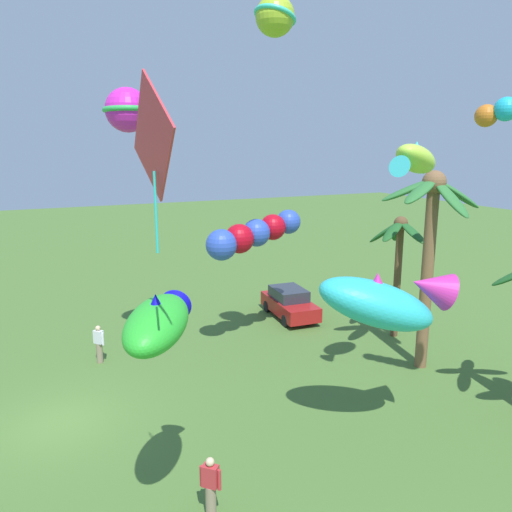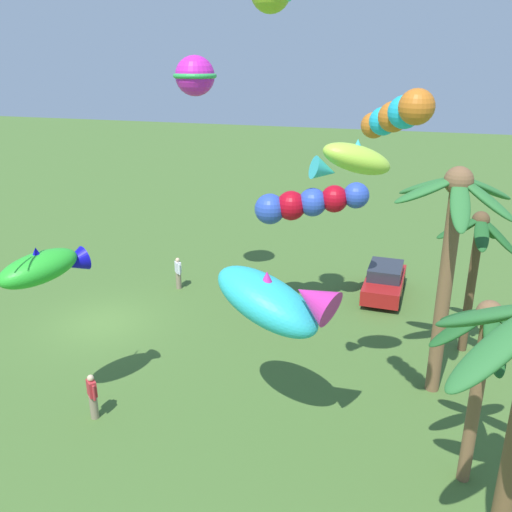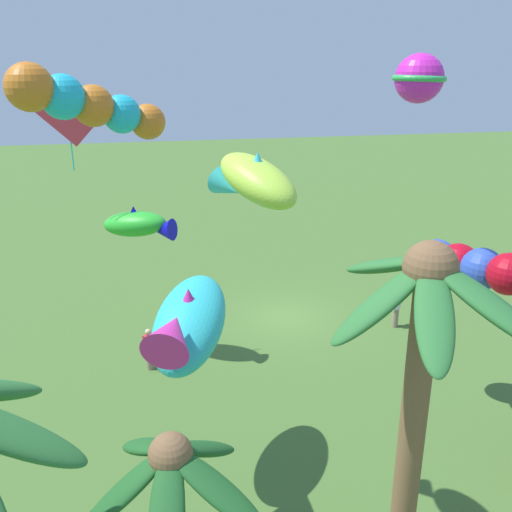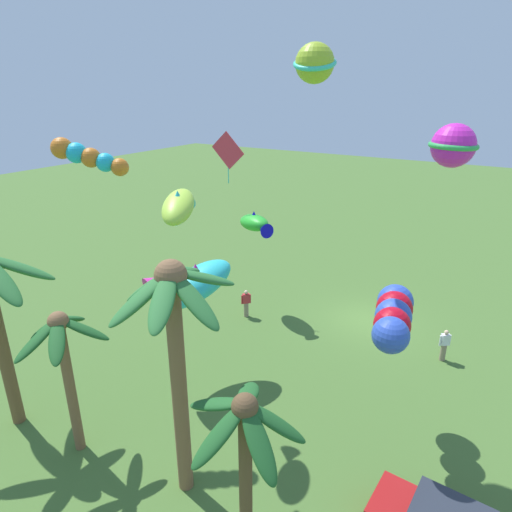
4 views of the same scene
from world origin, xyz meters
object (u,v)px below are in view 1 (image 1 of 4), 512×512
at_px(parked_car_0, 289,303).
at_px(kite_ball_0, 127,110).
at_px(spectator_1, 211,487).
at_px(palm_tree_0, 400,247).
at_px(kite_fish_1, 384,301).
at_px(kite_ball_2, 275,16).
at_px(kite_fish_4, 414,160).
at_px(kite_diamond_5, 153,141).
at_px(kite_tube_7, 252,234).
at_px(kite_fish_3, 159,321).
at_px(spectator_0, 99,344).
at_px(palm_tree_3, 431,225).

xyz_separation_m(parked_car_0, kite_ball_0, (2.41, -8.20, 9.24)).
xyz_separation_m(spectator_1, kite_ball_0, (-9.42, 0.30, 9.18)).
bearing_deg(palm_tree_0, spectator_1, -57.44).
xyz_separation_m(kite_fish_1, kite_ball_2, (-4.57, -1.24, 8.32)).
relative_size(kite_fish_4, kite_diamond_5, 0.91).
bearing_deg(palm_tree_0, kite_ball_2, -74.98).
bearing_deg(kite_ball_2, kite_tube_7, 167.63).
relative_size(kite_ball_0, kite_diamond_5, 0.73).
bearing_deg(kite_fish_3, kite_fish_4, 104.75).
height_order(spectator_0, kite_tube_7, kite_tube_7).
height_order(spectator_0, kite_ball_2, kite_ball_2).
relative_size(parked_car_0, kite_fish_4, 1.59).
xyz_separation_m(spectator_1, kite_fish_1, (-0.94, 5.61, 3.61)).
height_order(palm_tree_0, parked_car_0, palm_tree_0).
relative_size(palm_tree_0, parked_car_0, 1.41).
xyz_separation_m(parked_car_0, spectator_0, (1.67, -9.71, 0.06)).
height_order(palm_tree_0, spectator_0, palm_tree_0).
height_order(parked_car_0, kite_fish_4, kite_fish_4).
bearing_deg(parked_car_0, palm_tree_3, 15.27).
height_order(kite_ball_0, kite_diamond_5, kite_ball_0).
xyz_separation_m(kite_ball_0, kite_fish_3, (9.48, -1.36, -4.84)).
bearing_deg(palm_tree_3, spectator_0, -116.00).
height_order(kite_fish_3, kite_diamond_5, kite_diamond_5).
distance_m(palm_tree_0, palm_tree_3, 3.60).
bearing_deg(kite_ball_2, parked_car_0, 146.88).
relative_size(palm_tree_0, kite_fish_3, 1.96).
bearing_deg(palm_tree_0, spectator_0, -101.74).
relative_size(spectator_0, kite_ball_2, 0.92).
distance_m(spectator_1, kite_fish_3, 4.46).
bearing_deg(palm_tree_3, kite_diamond_5, -61.61).
bearing_deg(kite_diamond_5, spectator_0, 178.67).
height_order(parked_car_0, spectator_0, spectator_0).
xyz_separation_m(spectator_1, kite_fish_4, (-2.20, 7.49, 7.47)).
relative_size(kite_fish_1, kite_fish_3, 1.50).
relative_size(kite_ball_2, kite_tube_7, 0.37).
xyz_separation_m(palm_tree_0, kite_diamond_5, (9.53, -13.21, 4.55)).
height_order(kite_fish_3, kite_tube_7, kite_tube_7).
distance_m(parked_car_0, spectator_0, 9.86).
distance_m(palm_tree_3, kite_ball_2, 9.35).
bearing_deg(kite_fish_4, kite_ball_0, -135.13).
relative_size(kite_ball_2, kite_fish_4, 0.69).
bearing_deg(kite_diamond_5, kite_fish_3, 167.82).
bearing_deg(parked_car_0, spectator_1, -35.67).
xyz_separation_m(palm_tree_0, kite_tube_7, (-1.60, -6.56, 0.81)).
bearing_deg(kite_fish_4, spectator_0, -132.47).
bearing_deg(kite_tube_7, spectator_1, -29.59).
bearing_deg(kite_fish_4, kite_diamond_5, -64.69).
xyz_separation_m(palm_tree_0, parked_car_0, (-4.36, -3.22, -3.49)).
distance_m(palm_tree_0, spectator_0, 13.64).
bearing_deg(kite_fish_4, kite_ball_2, -136.68).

